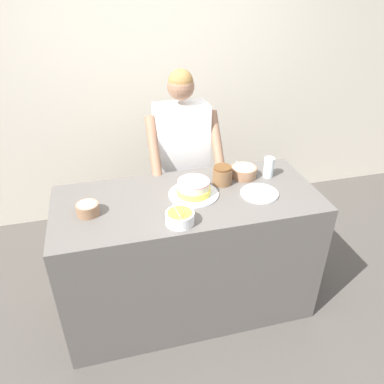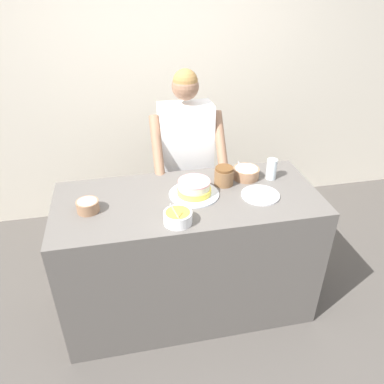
{
  "view_description": "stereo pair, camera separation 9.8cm",
  "coord_description": "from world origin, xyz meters",
  "px_view_note": "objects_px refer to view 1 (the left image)",
  "views": [
    {
      "loc": [
        -0.47,
        -1.59,
        2.21
      ],
      "look_at": [
        0.02,
        0.33,
        1.0
      ],
      "focal_mm": 35.0,
      "sensor_mm": 36.0,
      "label": 1
    },
    {
      "loc": [
        -0.38,
        -1.61,
        2.21
      ],
      "look_at": [
        0.02,
        0.33,
        1.0
      ],
      "focal_mm": 35.0,
      "sensor_mm": 36.0,
      "label": 2
    }
  ],
  "objects_px": {
    "ceramic_plate": "(259,193)",
    "drinking_glass": "(269,167)",
    "frosting_bowl_orange": "(180,217)",
    "cake": "(194,189)",
    "person_baker": "(182,154)",
    "stoneware_jar": "(222,175)",
    "frosting_bowl_pink": "(88,209)",
    "frosting_bowl_white": "(244,171)"
  },
  "relations": [
    {
      "from": "ceramic_plate",
      "to": "drinking_glass",
      "type": "bearing_deg",
      "value": 53.79
    },
    {
      "from": "drinking_glass",
      "to": "ceramic_plate",
      "type": "distance_m",
      "value": 0.26
    },
    {
      "from": "frosting_bowl_orange",
      "to": "drinking_glass",
      "type": "height_order",
      "value": "frosting_bowl_orange"
    },
    {
      "from": "cake",
      "to": "ceramic_plate",
      "type": "relative_size",
      "value": 1.32
    },
    {
      "from": "person_baker",
      "to": "stoneware_jar",
      "type": "bearing_deg",
      "value": -70.63
    },
    {
      "from": "person_baker",
      "to": "stoneware_jar",
      "type": "relative_size",
      "value": 12.42
    },
    {
      "from": "cake",
      "to": "frosting_bowl_pink",
      "type": "bearing_deg",
      "value": -175.19
    },
    {
      "from": "cake",
      "to": "drinking_glass",
      "type": "bearing_deg",
      "value": 10.66
    },
    {
      "from": "person_baker",
      "to": "cake",
      "type": "xyz_separation_m",
      "value": [
        -0.06,
        -0.57,
        0.03
      ]
    },
    {
      "from": "ceramic_plate",
      "to": "stoneware_jar",
      "type": "xyz_separation_m",
      "value": [
        -0.19,
        0.19,
        0.06
      ]
    },
    {
      "from": "cake",
      "to": "person_baker",
      "type": "bearing_deg",
      "value": 84.26
    },
    {
      "from": "cake",
      "to": "drinking_glass",
      "type": "relative_size",
      "value": 2.25
    },
    {
      "from": "frosting_bowl_pink",
      "to": "stoneware_jar",
      "type": "relative_size",
      "value": 1.04
    },
    {
      "from": "frosting_bowl_pink",
      "to": "ceramic_plate",
      "type": "distance_m",
      "value": 1.07
    },
    {
      "from": "cake",
      "to": "frosting_bowl_pink",
      "type": "xyz_separation_m",
      "value": [
        -0.66,
        -0.06,
        -0.01
      ]
    },
    {
      "from": "stoneware_jar",
      "to": "frosting_bowl_pink",
      "type": "bearing_deg",
      "value": -170.35
    },
    {
      "from": "ceramic_plate",
      "to": "frosting_bowl_white",
      "type": "bearing_deg",
      "value": 93.71
    },
    {
      "from": "frosting_bowl_white",
      "to": "drinking_glass",
      "type": "bearing_deg",
      "value": -13.27
    },
    {
      "from": "frosting_bowl_pink",
      "to": "cake",
      "type": "bearing_deg",
      "value": 4.81
    },
    {
      "from": "frosting_bowl_pink",
      "to": "drinking_glass",
      "type": "bearing_deg",
      "value": 7.53
    },
    {
      "from": "frosting_bowl_orange",
      "to": "stoneware_jar",
      "type": "distance_m",
      "value": 0.53
    },
    {
      "from": "drinking_glass",
      "to": "frosting_bowl_orange",
      "type": "bearing_deg",
      "value": -151.71
    },
    {
      "from": "person_baker",
      "to": "frosting_bowl_orange",
      "type": "xyz_separation_m",
      "value": [
        -0.21,
        -0.85,
        0.02
      ]
    },
    {
      "from": "person_baker",
      "to": "frosting_bowl_pink",
      "type": "distance_m",
      "value": 0.95
    },
    {
      "from": "frosting_bowl_white",
      "to": "drinking_glass",
      "type": "distance_m",
      "value": 0.17
    },
    {
      "from": "cake",
      "to": "frosting_bowl_orange",
      "type": "height_order",
      "value": "frosting_bowl_orange"
    },
    {
      "from": "frosting_bowl_white",
      "to": "frosting_bowl_orange",
      "type": "height_order",
      "value": "frosting_bowl_orange"
    },
    {
      "from": "person_baker",
      "to": "drinking_glass",
      "type": "height_order",
      "value": "person_baker"
    },
    {
      "from": "drinking_glass",
      "to": "stoneware_jar",
      "type": "bearing_deg",
      "value": -178.07
    },
    {
      "from": "frosting_bowl_pink",
      "to": "ceramic_plate",
      "type": "xyz_separation_m",
      "value": [
        1.07,
        -0.04,
        -0.03
      ]
    },
    {
      "from": "person_baker",
      "to": "drinking_glass",
      "type": "bearing_deg",
      "value": -42.36
    },
    {
      "from": "frosting_bowl_white",
      "to": "frosting_bowl_orange",
      "type": "relative_size",
      "value": 1.07
    },
    {
      "from": "person_baker",
      "to": "stoneware_jar",
      "type": "xyz_separation_m",
      "value": [
        0.17,
        -0.47,
        0.05
      ]
    },
    {
      "from": "drinking_glass",
      "to": "ceramic_plate",
      "type": "xyz_separation_m",
      "value": [
        -0.15,
        -0.21,
        -0.07
      ]
    },
    {
      "from": "frosting_bowl_white",
      "to": "ceramic_plate",
      "type": "xyz_separation_m",
      "value": [
        0.02,
        -0.25,
        -0.03
      ]
    },
    {
      "from": "ceramic_plate",
      "to": "stoneware_jar",
      "type": "distance_m",
      "value": 0.28
    },
    {
      "from": "drinking_glass",
      "to": "cake",
      "type": "bearing_deg",
      "value": -169.34
    },
    {
      "from": "cake",
      "to": "frosting_bowl_white",
      "type": "xyz_separation_m",
      "value": [
        0.4,
        0.15,
        -0.0
      ]
    },
    {
      "from": "frosting_bowl_pink",
      "to": "frosting_bowl_orange",
      "type": "height_order",
      "value": "frosting_bowl_orange"
    },
    {
      "from": "person_baker",
      "to": "drinking_glass",
      "type": "xyz_separation_m",
      "value": [
        0.51,
        -0.46,
        0.06
      ]
    },
    {
      "from": "frosting_bowl_pink",
      "to": "frosting_bowl_orange",
      "type": "bearing_deg",
      "value": -23.87
    },
    {
      "from": "ceramic_plate",
      "to": "frosting_bowl_pink",
      "type": "bearing_deg",
      "value": 177.63
    }
  ]
}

